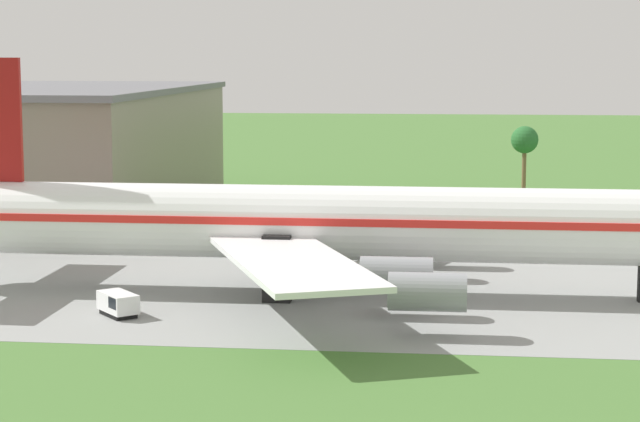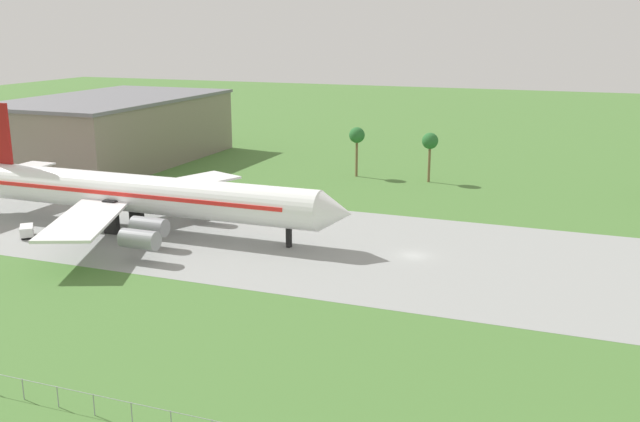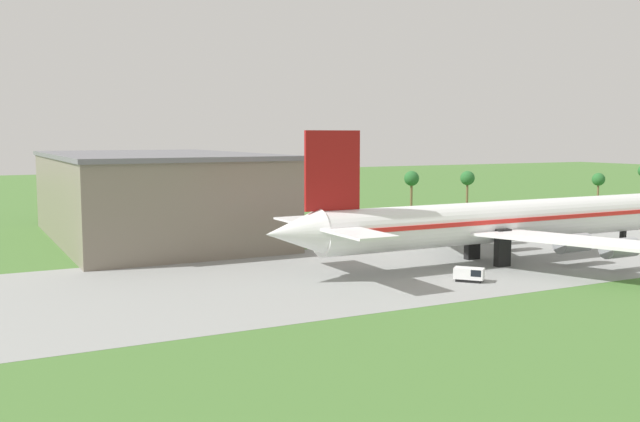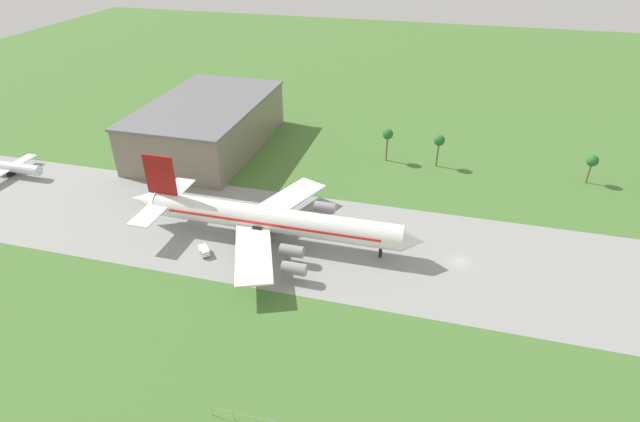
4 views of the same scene
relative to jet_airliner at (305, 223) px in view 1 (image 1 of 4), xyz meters
The scene contains 3 objects.
jet_airliner is the anchor object (origin of this frame).
baggage_tug 18.00m from the jet_airliner, 142.91° to the right, with size 4.12×4.31×1.91m.
terminal_building 65.79m from the jet_airliner, 129.08° to the left, with size 36.72×61.20×16.50m.
Camera 1 is at (-35.54, -101.45, 20.98)m, focal length 65.00 mm.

